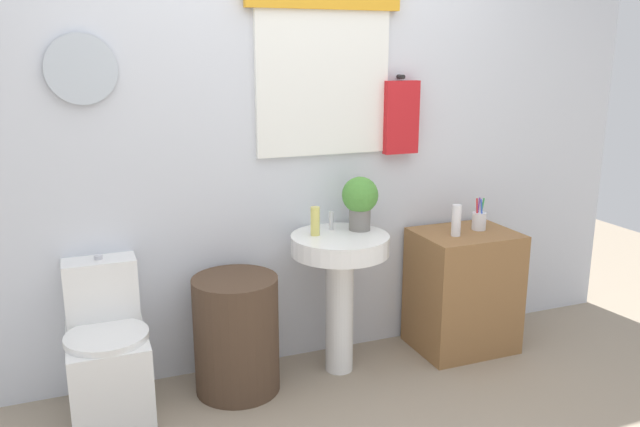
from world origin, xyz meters
The scene contains 10 objects.
back_wall centered at (0.00, 1.15, 1.31)m, with size 4.40×0.18×2.60m.
toilet centered at (-0.98, 0.88, 0.29)m, with size 0.38×0.51×0.75m.
laundry_hamper centered at (-0.36, 0.85, 0.30)m, with size 0.43×0.43×0.61m, color #4C3828.
pedestal_sink centered at (0.21, 0.85, 0.58)m, with size 0.52×0.52×0.77m.
faucet centered at (0.21, 0.97, 0.82)m, with size 0.03×0.03×0.10m, color silver.
wooden_cabinet centered at (0.99, 0.85, 0.35)m, with size 0.56×0.44×0.70m, color olive.
soap_bottle centered at (0.09, 0.90, 0.84)m, with size 0.05×0.05×0.15m, color #DBD166.
potted_plant centered at (0.35, 0.91, 0.94)m, with size 0.19×0.19×0.29m.
lotion_bottle centered at (0.90, 0.81, 0.79)m, with size 0.05×0.05×0.18m, color white.
toothbrush_cup centered at (1.09, 0.87, 0.76)m, with size 0.08×0.08×0.19m.
Camera 1 is at (-1.06, -2.09, 1.69)m, focal length 35.82 mm.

